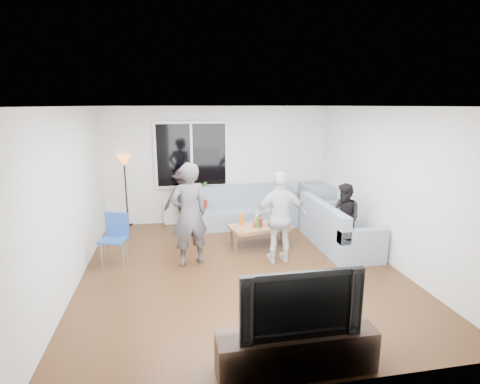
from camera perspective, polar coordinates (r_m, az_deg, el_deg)
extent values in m
cube|color=#56351C|center=(6.34, 0.11, -11.62)|extent=(5.00, 5.50, 0.04)
cube|color=white|center=(5.76, 0.12, 13.00)|extent=(5.00, 5.50, 0.04)
cube|color=silver|center=(8.60, -3.31, 4.14)|extent=(5.00, 0.04, 2.60)
cube|color=silver|center=(3.35, 9.04, -10.35)|extent=(5.00, 0.04, 2.60)
cube|color=silver|center=(5.99, -24.30, -0.90)|extent=(0.04, 5.50, 2.60)
cube|color=silver|center=(6.83, 21.38, 0.95)|extent=(0.04, 5.50, 2.60)
cube|color=white|center=(8.43, -7.33, 5.60)|extent=(1.62, 0.06, 1.47)
cube|color=black|center=(8.39, -7.31, 5.56)|extent=(1.50, 0.02, 1.35)
cube|color=white|center=(8.38, -7.31, 5.56)|extent=(0.05, 0.03, 1.35)
cube|color=silver|center=(8.64, -7.08, -2.62)|extent=(1.30, 0.12, 0.62)
imported|color=#316327|center=(8.51, -5.54, 0.50)|extent=(0.20, 0.16, 0.33)
imported|color=white|center=(8.50, -8.28, -0.09)|extent=(0.23, 0.23, 0.19)
cube|color=gray|center=(8.90, 12.14, -1.59)|extent=(0.85, 0.85, 0.85)
cube|color=#B9911B|center=(8.20, -7.05, -2.02)|extent=(0.46, 0.43, 0.14)
cube|color=maroon|center=(8.28, -6.37, -1.85)|extent=(0.43, 0.39, 0.13)
cube|color=olive|center=(7.23, 2.94, -6.59)|extent=(1.20, 0.81, 0.40)
cylinder|color=maroon|center=(7.08, 2.71, -4.57)|extent=(0.17, 0.17, 0.17)
imported|color=#46454A|center=(6.27, -7.71, -3.38)|extent=(0.73, 0.59, 1.73)
imported|color=silver|center=(6.37, 6.10, -3.85)|extent=(0.92, 0.39, 1.57)
imported|color=black|center=(7.15, 15.52, -3.71)|extent=(0.62, 0.71, 1.24)
imported|color=black|center=(8.20, -8.45, -0.98)|extent=(0.89, 0.55, 1.32)
cube|color=#322019|center=(4.13, 8.45, -22.64)|extent=(1.60, 0.40, 0.44)
imported|color=black|center=(3.83, 8.74, -15.75)|extent=(1.20, 0.16, 0.69)
cylinder|color=#E05D0D|center=(7.15, 0.25, -4.16)|extent=(0.07, 0.07, 0.22)
cylinder|color=#E85814|center=(7.09, 4.67, -4.33)|extent=(0.07, 0.07, 0.23)
cylinder|color=#367916|center=(7.00, 2.60, -4.49)|extent=(0.08, 0.08, 0.24)
cylinder|color=black|center=(7.36, 5.55, -3.89)|extent=(0.07, 0.07, 0.18)
cylinder|color=black|center=(7.23, 2.91, -4.17)|extent=(0.07, 0.07, 0.18)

